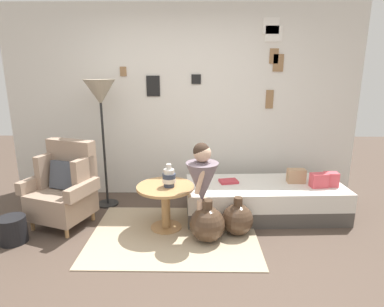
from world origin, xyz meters
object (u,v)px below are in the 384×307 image
Objects in this scene: side_table at (166,197)px; book_on_daybed at (229,181)px; daybed at (264,199)px; vase_striped at (169,177)px; person_child at (202,179)px; demijohn_far at (237,219)px; demijohn_near at (207,224)px; magazine_basket at (13,230)px; armchair at (65,187)px; floor_lamp at (100,97)px.

side_table is 2.90× the size of book_on_daybed.
vase_striped is (-1.14, -0.41, 0.42)m from daybed.
demijohn_far is at bearing 11.74° from person_child.
side_table is at bearing -161.78° from daybed.
person_child is at bearing 129.84° from demijohn_near.
demijohn_near is at bearing 1.74° from magazine_basket.
person_child reaches higher than demijohn_far.
demijohn_far is 1.53× the size of magazine_basket.
armchair is 0.92× the size of person_child.
floor_lamp is at bearing 142.77° from vase_striped.
daybed is at bearing -5.88° from book_on_daybed.
floor_lamp reaches higher than demijohn_near.
armchair is 0.50× the size of daybed.
book_on_daybed reaches higher than magazine_basket.
daybed is at bearing 18.22° from side_table.
daybed is 7.51× the size of vase_striped.
daybed is 1.28m from vase_striped.
armchair is 3.46× the size of magazine_basket.
armchair is at bearing 49.14° from magazine_basket.
floor_lamp reaches higher than book_on_daybed.
demijohn_near reaches higher than demijohn_far.
demijohn_near is (0.42, -0.25, -0.43)m from vase_striped.
person_child is 2.44× the size of demijohn_far.
person_child is at bearing -26.53° from side_table.
person_child is 0.63m from demijohn_far.
person_child is (-0.78, -0.59, 0.46)m from daybed.
floor_lamp is (-0.85, 0.66, 1.05)m from side_table.
floor_lamp reaches higher than vase_striped.
floor_lamp reaches higher than daybed.
demijohn_far is at bearing -25.25° from floor_lamp.
armchair is 2.01m from demijohn_far.
book_on_daybed is 0.51× the size of demijohn_far.
side_table is at bearing -149.69° from book_on_daybed.
armchair is 1.52× the size of side_table.
daybed is at bearing -7.48° from floor_lamp.
daybed is at bearing 14.64° from magazine_basket.
side_table is at bearing 153.47° from person_child.
daybed is 4.21× the size of demijohn_near.
demijohn_near reaches higher than magazine_basket.
armchair reaches higher than book_on_daybed.
vase_striped reaches higher than demijohn_far.
daybed is 8.81× the size of book_on_daybed.
demijohn_far is (0.80, -0.12, -0.20)m from side_table.
armchair is 2.11× the size of demijohn_near.
magazine_basket is (-1.58, -0.33, -0.24)m from side_table.
floor_lamp is 3.83× the size of demijohn_far.
person_child is 0.76m from book_on_daybed.
person_child is at bearing -11.70° from armchair.
person_child is at bearing -34.41° from floor_lamp.
demijohn_far is (0.05, -0.55, -0.24)m from book_on_daybed.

